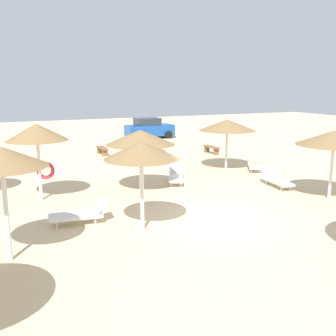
% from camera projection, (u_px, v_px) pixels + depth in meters
% --- Properties ---
extents(ground_plane, '(80.00, 80.00, 0.00)m').
position_uv_depth(ground_plane, '(205.00, 220.00, 12.82)').
color(ground_plane, beige).
extents(parasol_0, '(2.88, 2.88, 2.62)m').
position_uv_depth(parasol_0, '(140.00, 137.00, 15.87)').
color(parasol_0, silver).
rests_on(parasol_0, ground).
extents(parasol_1, '(2.98, 2.98, 2.67)m').
position_uv_depth(parasol_1, '(227.00, 125.00, 20.09)').
color(parasol_1, silver).
rests_on(parasol_1, ground).
extents(parasol_2, '(2.87, 2.87, 2.72)m').
position_uv_depth(parasol_2, '(334.00, 138.00, 14.76)').
color(parasol_2, silver).
rests_on(parasol_2, ground).
extents(parasol_3, '(2.28, 2.28, 2.79)m').
position_uv_depth(parasol_3, '(141.00, 151.00, 11.45)').
color(parasol_3, silver).
rests_on(parasol_3, ground).
extents(parasol_4, '(2.34, 2.34, 3.01)m').
position_uv_depth(parasol_4, '(37.00, 133.00, 14.55)').
color(parasol_4, silver).
rests_on(parasol_4, ground).
extents(parasol_5, '(2.23, 2.23, 2.97)m').
position_uv_depth(parasol_5, '(1.00, 158.00, 9.35)').
color(parasol_5, silver).
rests_on(parasol_5, ground).
extents(lounger_0, '(1.37, 1.95, 0.78)m').
position_uv_depth(lounger_0, '(176.00, 176.00, 17.73)').
color(lounger_0, white).
rests_on(lounger_0, ground).
extents(lounger_1, '(1.51, 1.92, 0.78)m').
position_uv_depth(lounger_1, '(255.00, 165.00, 20.14)').
color(lounger_1, white).
rests_on(lounger_1, ground).
extents(lounger_2, '(0.83, 1.90, 0.80)m').
position_uv_depth(lounger_2, '(276.00, 179.00, 17.05)').
color(lounger_2, white).
rests_on(lounger_2, ground).
extents(lounger_3, '(1.93, 0.84, 0.75)m').
position_uv_depth(lounger_3, '(80.00, 214.00, 12.47)').
color(lounger_3, white).
rests_on(lounger_3, ground).
extents(bench_0, '(0.45, 1.51, 0.49)m').
position_uv_depth(bench_0, '(158.00, 151.00, 24.17)').
color(bench_0, brown).
rests_on(bench_0, ground).
extents(bench_1, '(0.44, 1.51, 0.49)m').
position_uv_depth(bench_1, '(102.00, 149.00, 24.83)').
color(bench_1, brown).
rests_on(bench_1, ground).
extents(bench_2, '(0.49, 1.52, 0.49)m').
position_uv_depth(bench_2, '(211.00, 148.00, 25.23)').
color(bench_2, brown).
rests_on(bench_2, ground).
extents(parked_car, '(4.01, 2.00, 1.72)m').
position_uv_depth(parked_car, '(149.00, 128.00, 32.55)').
color(parked_car, '#194C9E').
rests_on(parked_car, ground).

